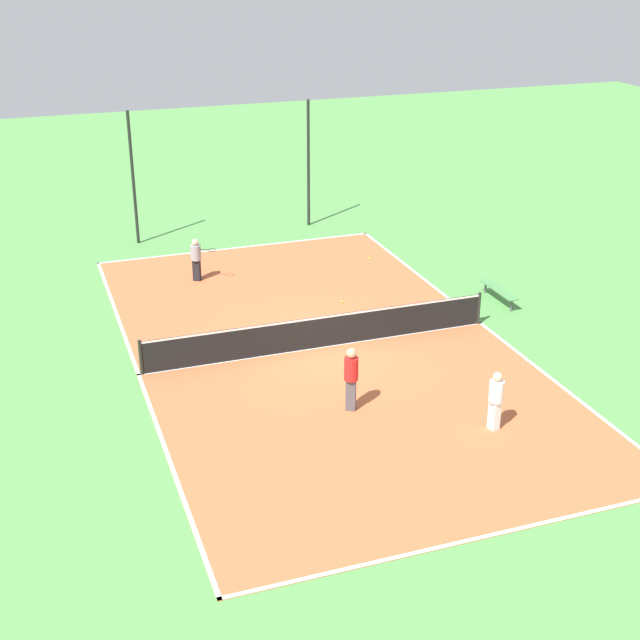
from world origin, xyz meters
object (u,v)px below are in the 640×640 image
tennis_ball_far_baseline (369,258)px  fence_post_back_right (308,164)px  player_coach_red (351,375)px  fence_post_back_left (133,179)px  player_baseline_gray (196,257)px  tennis_ball_midcourt (342,302)px  player_near_white (496,397)px  bench (499,290)px  tennis_net (320,331)px  tennis_ball_near_net (413,305)px

tennis_ball_far_baseline → fence_post_back_right: fence_post_back_right is taller
player_coach_red → fence_post_back_right: size_ratio=0.33×
tennis_ball_far_baseline → fence_post_back_left: (-7.87, 4.86, 2.54)m
player_baseline_gray → tennis_ball_far_baseline: player_baseline_gray is taller
tennis_ball_midcourt → player_near_white: bearing=-85.9°
tennis_ball_midcourt → bench: bearing=-17.8°
player_coach_red → fence_post_back_left: fence_post_back_left is taller
tennis_net → fence_post_back_left: bearing=107.2°
player_coach_red → player_near_white: bearing=174.0°
tennis_net → fence_post_back_left: 12.23m
tennis_ball_near_net → tennis_net: bearing=-153.8°
tennis_ball_near_net → tennis_ball_far_baseline: bearing=85.3°
player_baseline_gray → bench: bearing=2.1°
fence_post_back_right → tennis_ball_far_baseline: bearing=-81.1°
player_coach_red → fence_post_back_right: 15.91m
bench → tennis_ball_far_baseline: bench is taller
fence_post_back_left → player_baseline_gray: bearing=-74.9°
player_near_white → tennis_ball_far_baseline: player_near_white is taller
player_near_white → fence_post_back_left: fence_post_back_left is taller
player_coach_red → tennis_ball_far_baseline: 11.54m
tennis_net → tennis_ball_midcourt: 3.56m
fence_post_back_left → fence_post_back_right: same height
tennis_net → bench: tennis_net is taller
bench → player_coach_red: 8.96m
player_coach_red → tennis_ball_midcourt: bearing=-80.0°
tennis_ball_near_net → fence_post_back_left: (-7.48, 9.59, 2.54)m
bench → tennis_ball_midcourt: bench is taller
player_coach_red → tennis_ball_midcourt: size_ratio=25.49×
player_baseline_gray → tennis_ball_near_net: size_ratio=22.42×
player_near_white → fence_post_back_right: fence_post_back_right is taller
tennis_ball_far_baseline → tennis_ball_near_net: same height
tennis_ball_midcourt → tennis_ball_far_baseline: same height
player_near_white → tennis_ball_far_baseline: 12.68m
bench → player_coach_red: player_coach_red is taller
player_baseline_gray → tennis_ball_midcourt: (4.08, -3.62, -0.83)m
player_near_white → tennis_ball_near_net: (1.45, 7.79, -0.85)m
tennis_ball_near_net → fence_post_back_right: size_ratio=0.01×
player_coach_red → fence_post_back_left: 15.69m
player_near_white → player_baseline_gray: (-4.72, 12.49, -0.01)m
tennis_ball_far_baseline → player_baseline_gray: bearing=-179.7°
tennis_ball_near_net → fence_post_back_right: bearing=92.2°
tennis_ball_far_baseline → fence_post_back_right: 5.53m
bench → tennis_ball_midcourt: (-4.94, 1.59, -0.34)m
tennis_net → tennis_ball_midcourt: size_ratio=155.70×
fence_post_back_left → fence_post_back_right: (7.11, 0.00, 0.00)m
tennis_ball_midcourt → tennis_ball_near_net: same height
player_baseline_gray → fence_post_back_right: bearing=72.3°
player_coach_red → tennis_ball_midcourt: player_coach_red is taller
player_coach_red → tennis_ball_midcourt: 7.25m
player_baseline_gray → fence_post_back_right: 7.77m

